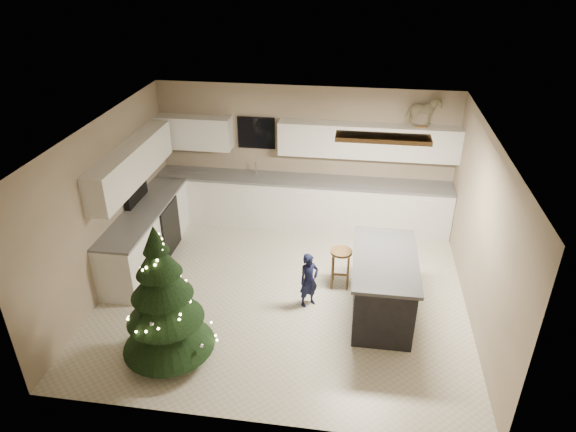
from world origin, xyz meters
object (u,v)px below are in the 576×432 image
at_px(bar_stool, 341,259).
at_px(christmas_tree, 164,306).
at_px(rocking_horse, 423,112).
at_px(toddler, 309,280).
at_px(island, 383,285).

bearing_deg(bar_stool, christmas_tree, -138.41).
distance_m(bar_stool, rocking_horse, 2.96).
xyz_separation_m(christmas_tree, toddler, (1.68, 1.33, -0.37)).
bearing_deg(bar_stool, island, -43.01).
height_order(bar_stool, rocking_horse, rocking_horse).
relative_size(island, toddler, 1.95).
bearing_deg(island, christmas_tree, -154.79).
distance_m(christmas_tree, rocking_horse, 5.34).
xyz_separation_m(toddler, rocking_horse, (1.64, 2.59, 1.83)).
xyz_separation_m(island, rocking_horse, (0.57, 2.63, 1.78)).
relative_size(bar_stool, christmas_tree, 0.33).
bearing_deg(bar_stool, rocking_horse, 59.57).
xyz_separation_m(bar_stool, christmas_tree, (-2.12, -1.89, 0.32)).
xyz_separation_m(island, toddler, (-1.07, 0.04, -0.04)).
distance_m(bar_stool, toddler, 0.71).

